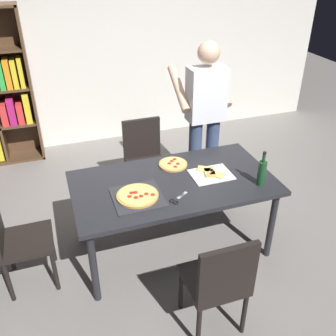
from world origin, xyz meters
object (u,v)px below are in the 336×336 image
dining_table (173,188)px  kitchen_scissors (177,199)px  person_serving_pizza (205,115)px  pepperoni_pizza_on_tray (138,196)px  wine_bottle (262,172)px  second_pizza_plain (173,164)px  chair_left_end (13,236)px  chair_near_camera (219,280)px  chair_far_side (145,155)px

dining_table → kitchen_scissors: size_ratio=9.26×
person_serving_pizza → pepperoni_pizza_on_tray: 1.32m
pepperoni_pizza_on_tray → wine_bottle: (1.05, -0.15, 0.10)m
wine_bottle → second_pizza_plain: size_ratio=1.18×
wine_bottle → chair_left_end: bearing=172.1°
chair_near_camera → second_pizza_plain: size_ratio=3.36×
chair_near_camera → chair_far_side: size_ratio=1.00×
chair_near_camera → pepperoni_pizza_on_tray: 0.93m
person_serving_pizza → second_pizza_plain: person_serving_pizza is taller
chair_far_side → dining_table: bearing=-90.0°
chair_far_side → chair_left_end: same height
person_serving_pizza → second_pizza_plain: size_ratio=6.54×
person_serving_pizza → kitchen_scissors: (-0.67, -1.01, -0.24)m
dining_table → pepperoni_pizza_on_tray: (-0.36, -0.14, 0.09)m
pepperoni_pizza_on_tray → wine_bottle: size_ratio=1.28×
chair_near_camera → second_pizza_plain: bearing=85.9°
chair_near_camera → chair_left_end: same height
chair_left_end → second_pizza_plain: 1.50m
pepperoni_pizza_on_tray → wine_bottle: wine_bottle is taller
chair_left_end → pepperoni_pizza_on_tray: (1.00, -0.14, 0.25)m
wine_bottle → chair_near_camera: bearing=-135.7°
chair_far_side → person_serving_pizza: 0.81m
chair_far_side → pepperoni_pizza_on_tray: bearing=-108.2°
chair_left_end → kitchen_scissors: (1.30, -0.27, 0.24)m
person_serving_pizza → second_pizza_plain: (-0.52, -0.47, -0.24)m
chair_far_side → kitchen_scissors: (-0.07, -1.23, 0.24)m
person_serving_pizza → wine_bottle: person_serving_pizza is taller
kitchen_scissors → wine_bottle: bearing=-1.2°
wine_bottle → kitchen_scissors: wine_bottle is taller
chair_left_end → pepperoni_pizza_on_tray: 1.05m
wine_bottle → dining_table: bearing=157.5°
dining_table → wine_bottle: size_ratio=5.56×
chair_far_side → kitchen_scissors: 1.25m
dining_table → wine_bottle: (0.69, -0.29, 0.19)m
chair_near_camera → chair_far_side: (0.00, 1.91, 0.00)m
dining_table → second_pizza_plain: size_ratio=6.57×
chair_left_end → dining_table: bearing=0.0°
chair_left_end → wine_bottle: (2.05, -0.29, 0.36)m
chair_left_end → pepperoni_pizza_on_tray: bearing=-7.7°
chair_left_end → kitchen_scissors: chair_left_end is taller
second_pizza_plain → chair_far_side: bearing=97.2°
chair_near_camera → chair_left_end: size_ratio=1.00×
chair_near_camera → chair_left_end: (-1.36, 0.96, 0.00)m
chair_left_end → wine_bottle: size_ratio=2.85×
chair_left_end → person_serving_pizza: (1.97, 0.74, 0.49)m
pepperoni_pizza_on_tray → second_pizza_plain: 0.60m
chair_near_camera → kitchen_scissors: bearing=95.6°
chair_near_camera → person_serving_pizza: (0.60, 1.69, 0.49)m
chair_near_camera → chair_left_end: 1.67m
chair_near_camera → chair_far_side: same height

